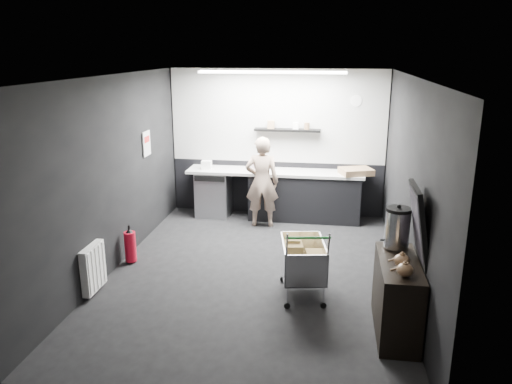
# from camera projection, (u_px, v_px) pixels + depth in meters

# --- Properties ---
(floor) EXTENTS (5.50, 5.50, 0.00)m
(floor) POSITION_uv_depth(u_px,v_px,m) (254.00, 273.00, 7.02)
(floor) COLOR black
(floor) RESTS_ON ground
(ceiling) EXTENTS (5.50, 5.50, 0.00)m
(ceiling) POSITION_uv_depth(u_px,v_px,m) (254.00, 76.00, 6.27)
(ceiling) COLOR silver
(ceiling) RESTS_ON wall_back
(wall_back) EXTENTS (5.50, 0.00, 5.50)m
(wall_back) POSITION_uv_depth(u_px,v_px,m) (277.00, 143.00, 9.26)
(wall_back) COLOR black
(wall_back) RESTS_ON floor
(wall_front) EXTENTS (5.50, 0.00, 5.50)m
(wall_front) POSITION_uv_depth(u_px,v_px,m) (202.00, 265.00, 4.03)
(wall_front) COLOR black
(wall_front) RESTS_ON floor
(wall_left) EXTENTS (0.00, 5.50, 5.50)m
(wall_left) POSITION_uv_depth(u_px,v_px,m) (112.00, 175.00, 6.93)
(wall_left) COLOR black
(wall_left) RESTS_ON floor
(wall_right) EXTENTS (0.00, 5.50, 5.50)m
(wall_right) POSITION_uv_depth(u_px,v_px,m) (409.00, 186.00, 6.35)
(wall_right) COLOR black
(wall_right) RESTS_ON floor
(kitchen_wall_panel) EXTENTS (3.95, 0.02, 1.70)m
(kitchen_wall_panel) POSITION_uv_depth(u_px,v_px,m) (277.00, 116.00, 9.10)
(kitchen_wall_panel) COLOR #BBBCB7
(kitchen_wall_panel) RESTS_ON wall_back
(dado_panel) EXTENTS (3.95, 0.02, 1.00)m
(dado_panel) POSITION_uv_depth(u_px,v_px,m) (276.00, 187.00, 9.47)
(dado_panel) COLOR black
(dado_panel) RESTS_ON wall_back
(floating_shelf) EXTENTS (1.20, 0.22, 0.04)m
(floating_shelf) POSITION_uv_depth(u_px,v_px,m) (287.00, 130.00, 9.03)
(floating_shelf) COLOR black
(floating_shelf) RESTS_ON wall_back
(wall_clock) EXTENTS (0.20, 0.03, 0.20)m
(wall_clock) POSITION_uv_depth(u_px,v_px,m) (356.00, 101.00, 8.80)
(wall_clock) COLOR white
(wall_clock) RESTS_ON wall_back
(poster) EXTENTS (0.02, 0.30, 0.40)m
(poster) POSITION_uv_depth(u_px,v_px,m) (146.00, 144.00, 8.11)
(poster) COLOR silver
(poster) RESTS_ON wall_left
(poster_red_band) EXTENTS (0.02, 0.22, 0.10)m
(poster_red_band) POSITION_uv_depth(u_px,v_px,m) (146.00, 139.00, 8.09)
(poster_red_band) COLOR red
(poster_red_band) RESTS_ON poster
(radiator) EXTENTS (0.10, 0.50, 0.60)m
(radiator) POSITION_uv_depth(u_px,v_px,m) (93.00, 268.00, 6.34)
(radiator) COLOR white
(radiator) RESTS_ON wall_left
(ceiling_strip) EXTENTS (2.40, 0.20, 0.04)m
(ceiling_strip) POSITION_uv_depth(u_px,v_px,m) (272.00, 72.00, 8.04)
(ceiling_strip) COLOR white
(ceiling_strip) RESTS_ON ceiling
(prep_counter) EXTENTS (3.20, 0.61, 0.90)m
(prep_counter) POSITION_uv_depth(u_px,v_px,m) (282.00, 194.00, 9.17)
(prep_counter) COLOR black
(prep_counter) RESTS_ON floor
(person) EXTENTS (0.61, 0.42, 1.60)m
(person) POSITION_uv_depth(u_px,v_px,m) (262.00, 182.00, 8.69)
(person) COLOR beige
(person) RESTS_ON floor
(shopping_cart) EXTENTS (0.66, 0.96, 0.96)m
(shopping_cart) POSITION_uv_depth(u_px,v_px,m) (303.00, 261.00, 6.28)
(shopping_cart) COLOR silver
(shopping_cart) RESTS_ON floor
(sideboard) EXTENTS (0.48, 1.12, 1.68)m
(sideboard) POSITION_uv_depth(u_px,v_px,m) (398.00, 286.00, 5.45)
(sideboard) COLOR black
(sideboard) RESTS_ON floor
(fire_extinguisher) EXTENTS (0.17, 0.17, 0.55)m
(fire_extinguisher) POSITION_uv_depth(u_px,v_px,m) (130.00, 246.00, 7.28)
(fire_extinguisher) COLOR red
(fire_extinguisher) RESTS_ON floor
(cardboard_box) EXTENTS (0.65, 0.57, 0.11)m
(cardboard_box) POSITION_uv_depth(u_px,v_px,m) (356.00, 171.00, 8.80)
(cardboard_box) COLOR #9A7752
(cardboard_box) RESTS_ON prep_counter
(pink_tub) EXTENTS (0.23, 0.23, 0.23)m
(pink_tub) POSITION_uv_depth(u_px,v_px,m) (257.00, 164.00, 9.08)
(pink_tub) COLOR beige
(pink_tub) RESTS_ON prep_counter
(white_container) EXTENTS (0.18, 0.15, 0.16)m
(white_container) POSITION_uv_depth(u_px,v_px,m) (207.00, 165.00, 9.18)
(white_container) COLOR white
(white_container) RESTS_ON prep_counter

